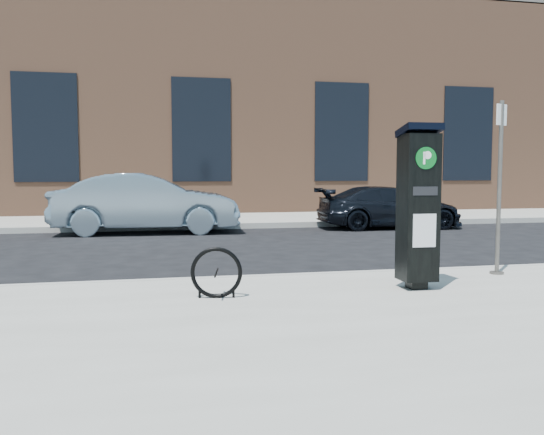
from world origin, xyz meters
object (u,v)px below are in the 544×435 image
object	(u,v)px
parking_kiosk	(418,205)
bike_rack	(216,273)
sign_pole	(499,189)
car_dark	(389,207)
car_silver	(147,203)

from	to	relation	value
parking_kiosk	bike_rack	size ratio (longest dim) A/B	3.42
sign_pole	bike_rack	distance (m)	4.21
sign_pole	bike_rack	xyz separation A→B (m)	(-4.04, -0.71, -0.91)
bike_rack	car_dark	bearing A→B (deg)	65.87
sign_pole	bike_rack	bearing A→B (deg)	167.20
bike_rack	parking_kiosk	bearing A→B (deg)	10.60
sign_pole	bike_rack	size ratio (longest dim) A/B	4.10
sign_pole	car_dark	xyz separation A→B (m)	(1.84, 7.89, -0.76)
bike_rack	car_silver	world-z (taller)	car_silver
parking_kiosk	car_dark	size ratio (longest dim) A/B	0.50
parking_kiosk	bike_rack	world-z (taller)	parking_kiosk
parking_kiosk	car_silver	world-z (taller)	parking_kiosk
sign_pole	car_silver	bearing A→B (deg)	98.39
bike_rack	car_silver	distance (m)	8.75
parking_kiosk	bike_rack	xyz separation A→B (m)	(-2.48, -0.01, -0.75)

